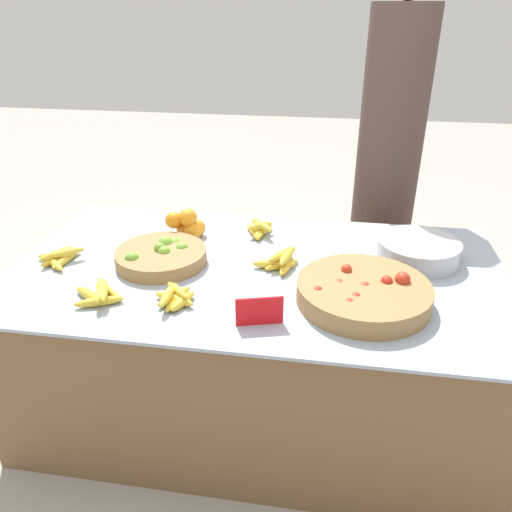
% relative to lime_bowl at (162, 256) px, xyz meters
% --- Properties ---
extents(ground_plane, '(12.00, 12.00, 0.00)m').
position_rel_lime_bowl_xyz_m(ground_plane, '(0.35, 0.01, -0.68)').
color(ground_plane, '#A39E93').
extents(market_table, '(1.81, 1.00, 0.65)m').
position_rel_lime_bowl_xyz_m(market_table, '(0.35, 0.01, -0.35)').
color(market_table, brown).
rests_on(market_table, ground_plane).
extents(lime_bowl, '(0.34, 0.34, 0.08)m').
position_rel_lime_bowl_xyz_m(lime_bowl, '(0.00, 0.00, 0.00)').
color(lime_bowl, olive).
rests_on(lime_bowl, market_table).
extents(tomato_basket, '(0.43, 0.43, 0.10)m').
position_rel_lime_bowl_xyz_m(tomato_basket, '(0.73, -0.16, 0.01)').
color(tomato_basket, olive).
rests_on(tomato_basket, market_table).
extents(orange_pile, '(0.15, 0.11, 0.13)m').
position_rel_lime_bowl_xyz_m(orange_pile, '(0.04, 0.23, 0.03)').
color(orange_pile, orange).
rests_on(orange_pile, market_table).
extents(metal_bowl, '(0.30, 0.30, 0.08)m').
position_rel_lime_bowl_xyz_m(metal_bowl, '(0.95, 0.18, 0.01)').
color(metal_bowl, '#B7B7BF').
rests_on(metal_bowl, market_table).
extents(price_sign, '(0.14, 0.05, 0.09)m').
position_rel_lime_bowl_xyz_m(price_sign, '(0.42, -0.34, 0.02)').
color(price_sign, red).
rests_on(price_sign, market_table).
extents(banana_bunch_back_center, '(0.17, 0.18, 0.06)m').
position_rel_lime_bowl_xyz_m(banana_bunch_back_center, '(0.45, 0.03, -0.00)').
color(banana_bunch_back_center, gold).
rests_on(banana_bunch_back_center, market_table).
extents(banana_bunch_middle_left, '(0.18, 0.18, 0.05)m').
position_rel_lime_bowl_xyz_m(banana_bunch_middle_left, '(-0.38, -0.06, -0.01)').
color(banana_bunch_middle_left, gold).
rests_on(banana_bunch_middle_left, market_table).
extents(banana_bunch_front_center, '(0.15, 0.17, 0.05)m').
position_rel_lime_bowl_xyz_m(banana_bunch_front_center, '(0.13, -0.27, -0.01)').
color(banana_bunch_front_center, gold).
rests_on(banana_bunch_front_center, market_table).
extents(banana_bunch_front_right, '(0.14, 0.16, 0.06)m').
position_rel_lime_bowl_xyz_m(banana_bunch_front_right, '(0.32, 0.30, -0.00)').
color(banana_bunch_front_right, gold).
rests_on(banana_bunch_front_right, market_table).
extents(banana_bunch_middle_right, '(0.20, 0.20, 0.06)m').
position_rel_lime_bowl_xyz_m(banana_bunch_middle_right, '(-0.12, -0.28, -0.01)').
color(banana_bunch_middle_right, gold).
rests_on(banana_bunch_middle_right, market_table).
extents(vendor_person, '(0.30, 0.30, 1.69)m').
position_rel_lime_bowl_xyz_m(vendor_person, '(0.87, 0.85, 0.11)').
color(vendor_person, '#473833').
rests_on(vendor_person, ground_plane).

